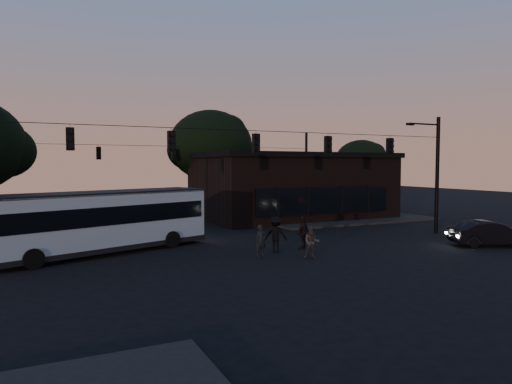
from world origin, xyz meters
name	(u,v)px	position (x,y,z in m)	size (l,w,h in m)	color
ground	(294,263)	(0.00, 0.00, 0.00)	(120.00, 120.00, 0.00)	black
sidewalk_far_right	(334,217)	(12.00, 14.00, 0.07)	(14.00, 10.00, 0.15)	black
building	(291,185)	(9.00, 15.97, 2.71)	(15.40, 10.41, 5.40)	black
tree_behind	(211,146)	(4.00, 22.00, 6.19)	(7.60, 7.60, 9.43)	black
tree_right	(361,163)	(18.00, 18.00, 4.63)	(5.20, 5.20, 6.86)	black
signal_rig_near	(256,164)	(0.00, 4.00, 4.45)	(26.24, 0.30, 7.50)	black
signal_rig_far	(174,168)	(0.00, 20.00, 4.20)	(26.24, 0.30, 7.50)	black
bus	(103,219)	(-7.42, 6.20, 1.74)	(11.20, 6.16, 3.10)	#91ACB8
car	(490,233)	(11.86, -0.82, 0.69)	(1.46, 4.20, 1.38)	black
pedestrian_a	(261,241)	(-0.69, 2.01, 0.77)	(0.56, 0.37, 1.53)	black
pedestrian_b	(312,242)	(1.30, 0.60, 0.77)	(0.75, 0.58, 1.54)	#34322F
pedestrian_c	(303,233)	(2.20, 2.86, 0.86)	(1.01, 0.42, 1.72)	black
pedestrian_d	(276,235)	(0.48, 2.68, 0.90)	(1.16, 0.67, 1.80)	black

